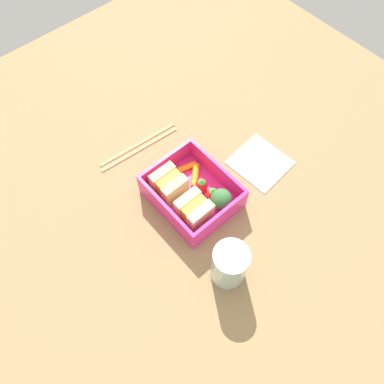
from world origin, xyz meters
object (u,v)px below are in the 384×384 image
object	(u,v)px
sandwich_center_left	(169,185)
carrot_stick_left	(185,168)
strawberry_far_left	(203,186)
folded_napkin	(260,162)
sandwich_left	(194,210)
drinking_glass	(229,265)
chopstick_pair	(138,147)
strawberry_left	(213,194)
broccoli_floret	(221,199)
carrot_stick_far_left	(195,175)

from	to	relation	value
sandwich_center_left	carrot_stick_left	bearing A→B (deg)	-71.17
strawberry_far_left	folded_napkin	size ratio (longest dim) A/B	0.29
sandwich_left	drinking_glass	distance (cm)	11.76
sandwich_center_left	chopstick_pair	size ratio (longest dim) A/B	0.29
sandwich_left	strawberry_left	bearing A→B (deg)	-82.37
strawberry_left	drinking_glass	world-z (taller)	drinking_glass
broccoli_floret	sandwich_center_left	bearing A→B (deg)	30.02
strawberry_far_left	chopstick_pair	xyz separation A→B (cm)	(16.80, 2.92, -2.19)
strawberry_left	carrot_stick_left	world-z (taller)	strawberry_left
strawberry_left	carrot_stick_far_left	xyz separation A→B (cm)	(5.51, -0.53, -0.67)
broccoli_floret	strawberry_far_left	bearing A→B (deg)	0.46
carrot_stick_left	drinking_glass	xyz separation A→B (cm)	(-20.37, 7.88, 2.71)
sandwich_left	carrot_stick_far_left	size ratio (longest dim) A/B	1.08
strawberry_left	drinking_glass	xyz separation A→B (cm)	(-12.20, 7.69, 1.98)
sandwich_center_left	carrot_stick_far_left	world-z (taller)	sandwich_center_left
sandwich_center_left	folded_napkin	distance (cm)	19.86
strawberry_left	chopstick_pair	distance (cm)	19.58
strawberry_far_left	folded_napkin	world-z (taller)	strawberry_far_left
strawberry_left	drinking_glass	bearing A→B (deg)	147.76
broccoli_floret	chopstick_pair	bearing A→B (deg)	7.78
sandwich_left	drinking_glass	world-z (taller)	drinking_glass
carrot_stick_left	chopstick_pair	bearing A→B (deg)	17.03
broccoli_floret	chopstick_pair	xyz separation A→B (cm)	(21.62, 2.96, -3.75)
sandwich_left	broccoli_floret	xyz separation A→B (cm)	(-1.71, -5.04, 0.32)
sandwich_center_left	strawberry_far_left	xyz separation A→B (cm)	(-3.91, -5.00, -1.24)
strawberry_far_left	carrot_stick_left	bearing A→B (deg)	-4.56
broccoli_floret	carrot_stick_far_left	distance (cm)	8.28
strawberry_far_left	folded_napkin	distance (cm)	13.88
broccoli_floret	strawberry_far_left	xyz separation A→B (cm)	(4.82, 0.04, -1.56)
broccoli_floret	drinking_glass	world-z (taller)	drinking_glass
strawberry_far_left	carrot_stick_left	distance (cm)	5.83
chopstick_pair	drinking_glass	distance (cm)	31.99
broccoli_floret	folded_napkin	distance (cm)	14.16
strawberry_left	drinking_glass	size ratio (longest dim) A/B	0.33
sandwich_center_left	carrot_stick_left	distance (cm)	6.10
broccoli_floret	strawberry_left	xyz separation A→B (cm)	(2.42, -0.23, -1.57)
sandwich_left	chopstick_pair	distance (cm)	20.30
sandwich_left	strawberry_left	xyz separation A→B (cm)	(0.71, -5.27, -1.25)
sandwich_center_left	chopstick_pair	bearing A→B (deg)	-9.20
sandwich_left	strawberry_far_left	world-z (taller)	sandwich_left
sandwich_center_left	broccoli_floret	xyz separation A→B (cm)	(-8.73, -5.04, 0.32)
carrot_stick_far_left	folded_napkin	distance (cm)	13.94
strawberry_left	folded_napkin	distance (cm)	13.38
strawberry_left	carrot_stick_left	xyz separation A→B (cm)	(8.17, -0.19, -0.73)
strawberry_far_left	broccoli_floret	bearing A→B (deg)	-179.54
strawberry_left	strawberry_far_left	world-z (taller)	same
drinking_glass	carrot_stick_far_left	bearing A→B (deg)	-24.91
strawberry_far_left	sandwich_center_left	bearing A→B (deg)	52.03
sandwich_left	strawberry_far_left	distance (cm)	6.02
strawberry_far_left	carrot_stick_far_left	size ratio (longest dim) A/B	0.61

